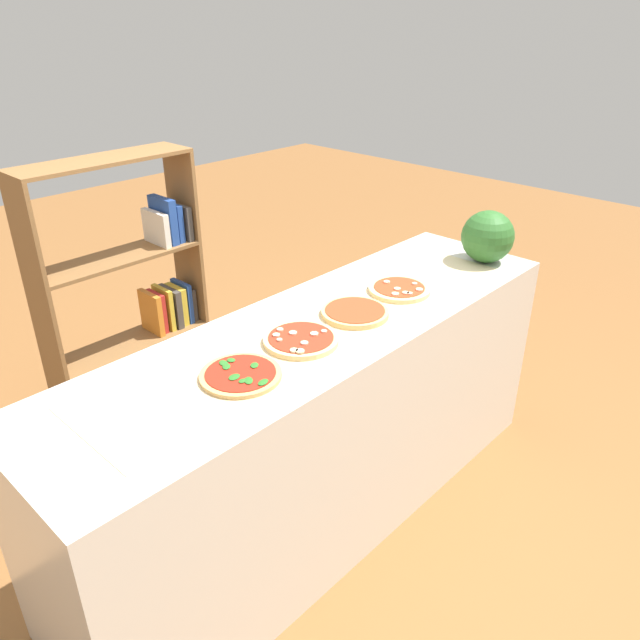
# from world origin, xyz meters

# --- Properties ---
(ground_plane) EXTENTS (12.00, 12.00, 0.00)m
(ground_plane) POSITION_xyz_m (0.00, 0.00, 0.00)
(ground_plane) COLOR brown
(counter) EXTENTS (2.41, 0.67, 0.96)m
(counter) POSITION_xyz_m (0.00, 0.00, 0.48)
(counter) COLOR beige
(counter) RESTS_ON ground_plane
(parchment_paper) EXTENTS (1.97, 0.45, 0.00)m
(parchment_paper) POSITION_xyz_m (0.00, 0.00, 0.96)
(parchment_paper) COLOR beige
(parchment_paper) RESTS_ON counter
(pizza_spinach_0) EXTENTS (0.28, 0.28, 0.02)m
(pizza_spinach_0) POSITION_xyz_m (-0.46, -0.07, 0.97)
(pizza_spinach_0) COLOR tan
(pizza_spinach_0) RESTS_ON parchment_paper
(pizza_mushroom_1) EXTENTS (0.28, 0.28, 0.03)m
(pizza_mushroom_1) POSITION_xyz_m (-0.15, -0.05, 0.97)
(pizza_mushroom_1) COLOR #E5C17F
(pizza_mushroom_1) RESTS_ON parchment_paper
(pizza_plain_2) EXTENTS (0.27, 0.27, 0.02)m
(pizza_plain_2) POSITION_xyz_m (0.15, -0.05, 0.97)
(pizza_plain_2) COLOR #DBB26B
(pizza_plain_2) RESTS_ON parchment_paper
(pizza_mushroom_3) EXTENTS (0.27, 0.27, 0.03)m
(pizza_mushroom_3) POSITION_xyz_m (0.46, -0.04, 0.97)
(pizza_mushroom_3) COLOR #E5C17F
(pizza_mushroom_3) RESTS_ON parchment_paper
(watermelon) EXTENTS (0.25, 0.25, 0.25)m
(watermelon) POSITION_xyz_m (1.04, -0.13, 1.08)
(watermelon) COLOR #2D6628
(watermelon) RESTS_ON counter
(bookshelf) EXTENTS (0.84, 0.25, 1.45)m
(bookshelf) POSITION_xyz_m (-0.06, 1.20, 0.65)
(bookshelf) COLOR brown
(bookshelf) RESTS_ON ground_plane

